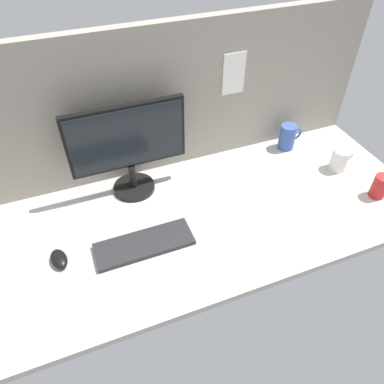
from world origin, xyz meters
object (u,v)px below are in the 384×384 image
at_px(mug_ceramic_white, 340,159).
at_px(mug_red_plastic, 380,186).
at_px(keyboard, 144,244).
at_px(monitor, 128,145).
at_px(mug_ceramic_blue, 288,137).
at_px(mouse, 59,259).

bearing_deg(mug_ceramic_white, mug_red_plastic, -79.59).
bearing_deg(keyboard, monitor, 81.81).
height_order(monitor, mug_ceramic_blue, monitor).
bearing_deg(mug_ceramic_white, keyboard, -173.05).
distance_m(mouse, mug_ceramic_white, 1.28).
bearing_deg(mouse, monitor, 27.78).
height_order(mug_ceramic_white, mug_red_plastic, same).
height_order(keyboard, mug_red_plastic, mug_red_plastic).
relative_size(mouse, mug_red_plastic, 0.91).
distance_m(monitor, mug_ceramic_blue, 0.81).
bearing_deg(monitor, mouse, -140.37).
relative_size(monitor, mug_ceramic_white, 4.20).
height_order(monitor, mug_red_plastic, monitor).
relative_size(monitor, mug_ceramic_blue, 3.77).
xyz_separation_m(monitor, mouse, (-0.35, -0.29, -0.21)).
distance_m(mouse, mug_ceramic_blue, 1.19).
xyz_separation_m(monitor, mug_ceramic_blue, (0.79, 0.02, -0.17)).
distance_m(monitor, mug_ceramic_white, 0.97).
bearing_deg(keyboard, mouse, 172.48).
bearing_deg(mouse, mug_red_plastic, -17.74).
relative_size(keyboard, mug_red_plastic, 3.52).
xyz_separation_m(mouse, mug_ceramic_white, (1.28, 0.08, 0.04)).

